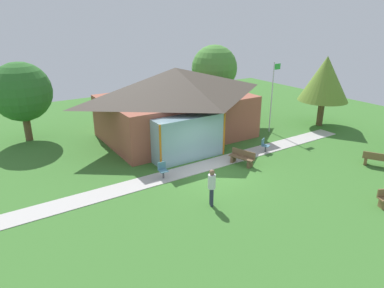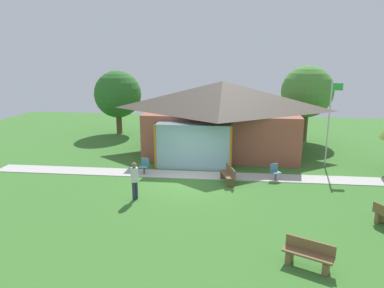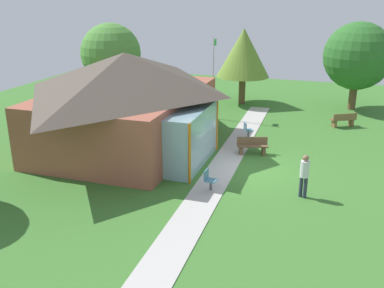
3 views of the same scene
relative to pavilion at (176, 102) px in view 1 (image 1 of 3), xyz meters
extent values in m
plane|color=#3D752D|center=(-1.29, -6.43, -2.47)|extent=(44.00, 44.00, 0.00)
cube|color=#A35642|center=(0.06, 0.15, -1.03)|extent=(9.56, 6.64, 2.88)
pyramid|color=#4C4238|center=(0.06, 0.15, 1.35)|extent=(10.56, 7.64, 1.87)
cube|color=#8CB2BF|center=(-1.38, -3.77, -1.17)|extent=(4.30, 1.20, 2.59)
cylinder|color=orange|center=(-3.53, -4.37, -1.17)|extent=(0.12, 0.12, 2.59)
cylinder|color=orange|center=(0.77, -4.37, -1.17)|extent=(0.12, 0.12, 2.59)
cube|color=#BCB7B2|center=(-1.29, -5.25, -2.45)|extent=(22.29, 1.68, 0.03)
cylinder|color=silver|center=(6.28, -2.65, 0.04)|extent=(0.08, 0.08, 5.02)
cube|color=green|center=(6.58, -2.65, 2.20)|extent=(0.60, 0.02, 0.40)
cube|color=brown|center=(0.64, -6.22, -2.02)|extent=(0.89, 1.56, 0.06)
cube|color=brown|center=(0.81, -6.74, -2.27)|extent=(0.43, 0.28, 0.39)
cube|color=brown|center=(0.47, -5.70, -2.27)|extent=(0.43, 0.28, 0.39)
cube|color=brown|center=(0.82, -6.16, -1.81)|extent=(0.53, 1.44, 0.36)
cube|color=brown|center=(2.82, -13.21, -2.27)|extent=(0.32, 0.43, 0.39)
cube|color=brown|center=(6.95, -10.43, -2.02)|extent=(1.14, 1.52, 0.06)
cube|color=brown|center=(6.68, -9.96, -2.27)|extent=(0.43, 0.34, 0.39)
cube|color=brown|center=(6.79, -10.53, -1.81)|extent=(0.81, 1.33, 0.36)
cube|color=teal|center=(3.15, -5.54, -2.03)|extent=(0.59, 0.59, 0.04)
cube|color=teal|center=(3.06, -5.36, -1.81)|extent=(0.41, 0.24, 0.40)
cylinder|color=#4C4C51|center=(3.15, -5.54, -2.26)|extent=(0.10, 0.10, 0.42)
cylinder|color=#4C4C51|center=(3.15, -5.54, -2.46)|extent=(0.36, 0.36, 0.02)
cube|color=teal|center=(-3.93, -5.39, -2.03)|extent=(0.48, 0.48, 0.04)
cube|color=teal|center=(-3.91, -5.19, -1.81)|extent=(0.44, 0.08, 0.40)
cylinder|color=#4C4C51|center=(-3.93, -5.39, -2.26)|extent=(0.10, 0.10, 0.42)
cylinder|color=#4C4C51|center=(-3.93, -5.39, -2.46)|extent=(0.36, 0.36, 0.02)
cylinder|color=#2D3347|center=(-3.37, -8.86, -2.04)|extent=(0.14, 0.14, 0.85)
cylinder|color=#2D3347|center=(-3.44, -9.02, -2.04)|extent=(0.14, 0.14, 0.85)
cylinder|color=silver|center=(-3.40, -8.94, -1.29)|extent=(0.34, 0.34, 0.65)
sphere|color=#846047|center=(-3.40, -8.94, -0.85)|extent=(0.24, 0.24, 0.24)
cylinder|color=brown|center=(-8.82, 4.86, -1.54)|extent=(0.47, 0.47, 1.87)
sphere|color=#2D6B28|center=(-8.82, 4.86, 0.85)|extent=(3.87, 3.87, 3.87)
cylinder|color=brown|center=(10.68, -3.58, -1.50)|extent=(0.46, 0.46, 1.94)
cone|color=olive|center=(10.68, -3.58, 1.12)|extent=(3.66, 3.66, 3.30)
cylinder|color=brown|center=(6.24, 4.23, -1.31)|extent=(0.47, 0.47, 2.31)
sphere|color=#4C8C38|center=(6.24, 4.23, 1.30)|extent=(3.88, 3.88, 3.88)
camera|label=1|loc=(-11.49, -19.99, 5.55)|focal=32.52mm
camera|label=2|loc=(1.06, -23.34, 3.75)|focal=32.86mm
camera|label=3|loc=(-19.25, -9.58, 5.05)|focal=40.70mm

